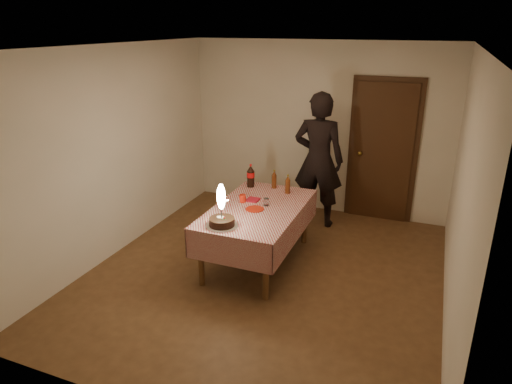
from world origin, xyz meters
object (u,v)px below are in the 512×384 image
red_plate (255,209)px  amber_bottle_left (274,180)px  red_cup (243,198)px  clear_cup (266,202)px  cola_bottle (251,176)px  dining_table (258,215)px  photographer (318,160)px  amber_bottle_right (288,185)px  birthday_cake (222,216)px

red_plate → amber_bottle_left: 0.80m
red_cup → amber_bottle_left: size_ratio=0.39×
red_cup → clear_cup: 0.31m
red_cup → cola_bottle: 0.59m
red_plate → amber_bottle_left: size_ratio=0.86×
red_plate → dining_table: bearing=83.9°
amber_bottle_left → red_plate: bearing=-87.0°
red_plate → photographer: size_ratio=0.11×
dining_table → red_cup: 0.29m
red_cup → photographer: (0.61, 1.33, 0.20)m
red_plate → amber_bottle_right: 0.70m
dining_table → cola_bottle: bearing=118.8°
birthday_cake → amber_bottle_left: 1.37m
cola_bottle → amber_bottle_left: 0.32m
red_cup → clear_cup: (0.31, 0.01, -0.01)m
dining_table → cola_bottle: 0.79m
dining_table → red_plate: (-0.01, -0.07, 0.10)m
birthday_cake → amber_bottle_left: birthday_cake is taller
clear_cup → photographer: 1.37m
dining_table → amber_bottle_right: amber_bottle_right is taller
dining_table → birthday_cake: size_ratio=3.54×
red_plate → red_cup: red_cup is taller
photographer → amber_bottle_right: bearing=-102.9°
red_cup → amber_bottle_right: size_ratio=0.39×
amber_bottle_left → cola_bottle: bearing=-167.1°
amber_bottle_left → amber_bottle_right: 0.27m
cola_bottle → photographer: size_ratio=0.16×
amber_bottle_left → red_cup: bearing=-106.3°
red_plate → red_cup: (-0.23, 0.16, 0.05)m
red_plate → red_cup: 0.28m
amber_bottle_left → amber_bottle_right: same height
red_cup → birthday_cake: bearing=-84.8°
birthday_cake → cola_bottle: 1.30m
cola_bottle → red_plate: bearing=-63.9°
clear_cup → photographer: photographer is taller
red_plate → cola_bottle: (-0.35, 0.72, 0.15)m
red_plate → amber_bottle_right: size_ratio=0.86×
dining_table → clear_cup: clear_cup is taller
birthday_cake → clear_cup: 0.78m
amber_bottle_right → cola_bottle: bearing=174.1°
birthday_cake → red_plate: (0.16, 0.57, -0.11)m
birthday_cake → red_cup: bearing=95.2°
photographer → red_plate: bearing=-104.4°
red_plate → amber_bottle_right: (0.19, 0.66, 0.11)m
dining_table → cola_bottle: size_ratio=5.42×
dining_table → clear_cup: bearing=53.3°
birthday_cake → amber_bottle_right: (0.35, 1.23, 0.00)m
birthday_cake → red_plate: bearing=74.2°
cola_bottle → amber_bottle_right: bearing=-5.9°
birthday_cake → cola_bottle: size_ratio=1.53×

